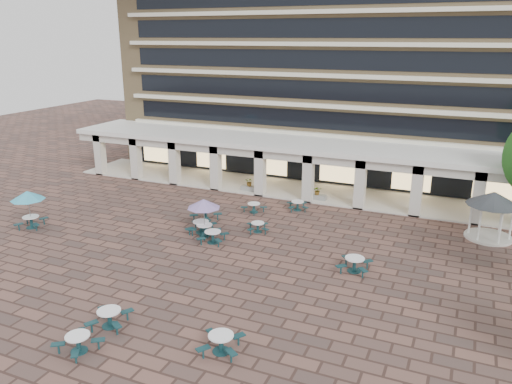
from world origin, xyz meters
TOP-DOWN VIEW (x-y plane):
  - ground at (0.00, 0.00)m, footprint 120.00×120.00m
  - apartment_building at (0.00, 25.47)m, footprint 40.00×15.50m
  - retail_arcade at (0.00, 14.80)m, footprint 42.00×6.60m
  - picnic_table_1 at (-0.70, -8.89)m, footprint 2.17×2.17m
  - picnic_table_2 at (-0.66, -11.00)m, footprint 2.00×2.00m
  - picnic_table_3 at (4.98, -8.58)m, footprint 2.10×2.10m
  - picnic_table_4 at (-14.00, -0.99)m, footprint 2.33×2.33m
  - picnic_table_5 at (-0.95, 1.73)m, footprint 1.98×1.98m
  - picnic_table_6 at (-2.03, 2.57)m, footprint 2.25×2.25m
  - picnic_table_7 at (8.49, 1.30)m, footprint 1.91×1.91m
  - picnic_table_8 at (-2.53, 2.96)m, footprint 2.10×2.10m
  - picnic_table_9 at (-3.35, 5.12)m, footprint 2.14×2.14m
  - picnic_table_10 at (-0.86, 8.21)m, footprint 1.95×1.95m
  - picnic_table_12 at (1.00, 4.64)m, footprint 1.88×1.88m
  - picnic_table_13 at (2.07, 10.00)m, footprint 1.98×1.98m
  - gazebo at (15.64, 9.81)m, footprint 3.45×3.45m
  - planter_left at (-3.33, 12.90)m, footprint 1.50×0.72m
  - planter_right at (2.79, 12.90)m, footprint 1.50×0.80m

SIDE VIEW (x-z plane):
  - ground at x=0.00m, z-range 0.00..0.00m
  - picnic_table_12 at x=1.00m, z-range 0.07..0.75m
  - picnic_table_13 at x=2.07m, z-range 0.07..0.79m
  - picnic_table_10 at x=-0.86m, z-range 0.07..0.79m
  - picnic_table_2 at x=-0.66m, z-range 0.08..0.87m
  - picnic_table_5 at x=-0.95m, z-range 0.08..0.89m
  - planter_right at x=2.79m, z-range -0.13..1.11m
  - picnic_table_1 at x=-0.70m, z-range 0.08..0.91m
  - picnic_table_3 at x=4.98m, z-range 0.08..0.91m
  - picnic_table_8 at x=-2.53m, z-range 0.08..0.92m
  - picnic_table_9 at x=-3.35m, z-range 0.08..0.92m
  - picnic_table_7 at x=8.49m, z-range 0.08..0.93m
  - planter_left at x=-3.33m, z-range -0.12..1.14m
  - picnic_table_6 at x=-2.03m, z-range 0.91..3.50m
  - picnic_table_4 at x=-14.00m, z-range 0.94..3.63m
  - gazebo at x=15.64m, z-range 0.81..4.02m
  - retail_arcade at x=0.00m, z-range 0.80..5.20m
  - apartment_building at x=0.00m, z-range 0.00..25.20m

